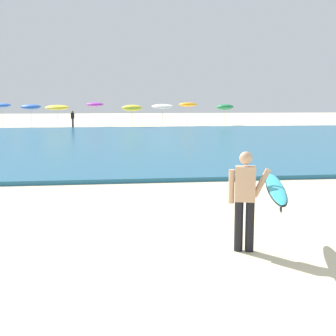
# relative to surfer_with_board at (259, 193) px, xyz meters

# --- Properties ---
(ground_plane) EXTENTS (160.00, 160.00, 0.00)m
(ground_plane) POSITION_rel_surfer_with_board_xyz_m (-3.25, 1.05, -1.03)
(ground_plane) COLOR beige
(sea) EXTENTS (120.00, 28.00, 0.14)m
(sea) POSITION_rel_surfer_with_board_xyz_m (-3.25, 20.80, -0.96)
(sea) COLOR #1E6084
(sea) RESTS_ON ground
(surfer_with_board) EXTENTS (1.22, 2.39, 1.73)m
(surfer_with_board) POSITION_rel_surfer_with_board_xyz_m (0.00, 0.00, 0.00)
(surfer_with_board) COLOR black
(surfer_with_board) RESTS_ON ground
(beach_umbrella_0) EXTENTS (1.72, 1.73, 2.31)m
(beach_umbrella_0) POSITION_rel_surfer_with_board_xyz_m (-12.53, 37.86, 1.04)
(beach_umbrella_0) COLOR beige
(beach_umbrella_0) RESTS_ON ground
(beach_umbrella_1) EXTENTS (1.87, 1.89, 2.20)m
(beach_umbrella_1) POSITION_rel_surfer_with_board_xyz_m (-9.81, 37.66, 0.89)
(beach_umbrella_1) COLOR beige
(beach_umbrella_1) RESTS_ON ground
(beach_umbrella_2) EXTENTS (2.27, 2.29, 2.13)m
(beach_umbrella_2) POSITION_rel_surfer_with_board_xyz_m (-7.39, 37.75, 0.83)
(beach_umbrella_2) COLOR beige
(beach_umbrella_2) RESTS_ON ground
(beach_umbrella_3) EXTENTS (1.72, 1.73, 2.36)m
(beach_umbrella_3) POSITION_rel_surfer_with_board_xyz_m (-3.86, 38.68, 1.10)
(beach_umbrella_3) COLOR beige
(beach_umbrella_3) RESTS_ON ground
(beach_umbrella_4) EXTENTS (1.93, 1.95, 2.16)m
(beach_umbrella_4) POSITION_rel_surfer_with_board_xyz_m (-0.35, 35.93, 0.79)
(beach_umbrella_4) COLOR beige
(beach_umbrella_4) RESTS_ON ground
(beach_umbrella_5) EXTENTS (2.13, 2.15, 2.23)m
(beach_umbrella_5) POSITION_rel_surfer_with_board_xyz_m (2.60, 36.53, 0.93)
(beach_umbrella_5) COLOR beige
(beach_umbrella_5) RESTS_ON ground
(beach_umbrella_6) EXTENTS (1.83, 1.85, 2.35)m
(beach_umbrella_6) POSITION_rel_surfer_with_board_xyz_m (5.38, 38.48, 1.07)
(beach_umbrella_6) COLOR beige
(beach_umbrella_6) RESTS_ON ground
(beach_umbrella_7) EXTENTS (1.73, 1.75, 2.18)m
(beach_umbrella_7) POSITION_rel_surfer_with_board_xyz_m (9.24, 38.62, 0.82)
(beach_umbrella_7) COLOR beige
(beach_umbrella_7) RESTS_ON ground
(beachgoer_near_row_left) EXTENTS (0.32, 0.20, 1.58)m
(beachgoer_near_row_left) POSITION_rel_surfer_with_board_xyz_m (-5.87, 36.46, -0.18)
(beachgoer_near_row_left) COLOR #383842
(beachgoer_near_row_left) RESTS_ON ground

